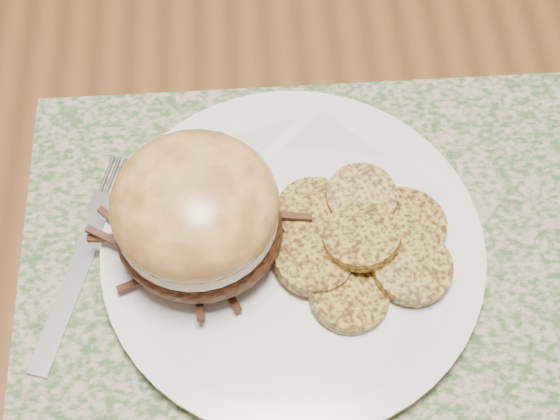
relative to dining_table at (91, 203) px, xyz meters
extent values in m
plane|color=#4F301B|center=(0.00, 0.00, -0.67)|extent=(3.50, 3.50, 0.00)
cube|color=brown|center=(0.00, 0.00, 0.06)|extent=(1.50, 0.90, 0.04)
cube|color=#38582D|center=(0.20, -0.11, 0.08)|extent=(0.45, 0.33, 0.00)
cylinder|color=white|center=(0.17, -0.10, 0.09)|extent=(0.26, 0.26, 0.02)
ellipsoid|color=black|center=(0.11, -0.10, 0.12)|extent=(0.13, 0.12, 0.05)
cylinder|color=beige|center=(0.11, -0.10, 0.15)|extent=(0.12, 0.12, 0.01)
ellipsoid|color=#C0843F|center=(0.11, -0.10, 0.16)|extent=(0.12, 0.12, 0.06)
cylinder|color=olive|center=(0.19, -0.08, 0.10)|extent=(0.08, 0.08, 0.01)
cylinder|color=olive|center=(0.22, -0.07, 0.11)|extent=(0.07, 0.07, 0.02)
cylinder|color=olive|center=(0.25, -0.09, 0.10)|extent=(0.07, 0.07, 0.02)
cylinder|color=olive|center=(0.18, -0.12, 0.11)|extent=(0.08, 0.08, 0.02)
cylinder|color=olive|center=(0.22, -0.11, 0.12)|extent=(0.07, 0.07, 0.02)
cylinder|color=olive|center=(0.25, -0.13, 0.11)|extent=(0.07, 0.07, 0.01)
cylinder|color=olive|center=(0.21, -0.15, 0.10)|extent=(0.08, 0.08, 0.02)
cube|color=silver|center=(0.01, -0.12, 0.09)|extent=(0.05, 0.13, 0.00)
cube|color=silver|center=(0.03, -0.05, 0.09)|extent=(0.03, 0.02, 0.00)
camera|label=1|loc=(0.15, -0.35, 0.60)|focal=50.00mm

